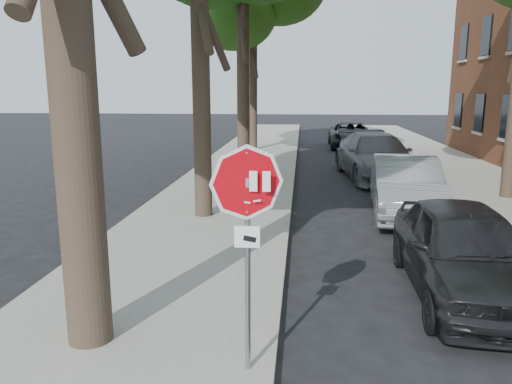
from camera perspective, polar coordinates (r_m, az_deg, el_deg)
ground at (r=6.17m, az=6.00°, el=-20.65°), size 120.00×120.00×0.00m
sidewalk_left at (r=17.67m, az=-2.50°, el=1.20°), size 4.00×55.00×0.12m
sidewalk_right at (r=18.55m, az=24.49°, el=0.65°), size 4.00×55.00×0.12m
curb_left at (r=17.52m, az=4.16°, el=1.10°), size 0.12×55.00×0.13m
curb_right at (r=17.98m, az=18.32°, el=0.81°), size 0.12×55.00×0.13m
stop_sign at (r=5.39m, az=-1.01°, el=-2.78°), size 0.76×0.34×2.61m
tree_far at (r=26.74m, az=-0.34°, el=20.20°), size 5.29×4.91×9.33m
car_a at (r=8.73m, az=22.67°, el=-6.14°), size 1.87×4.46×1.51m
car_b at (r=13.66m, az=16.72°, el=0.59°), size 2.04×4.80×1.54m
car_c at (r=19.05m, az=13.52°, el=3.99°), size 2.93×5.93×1.66m
car_d at (r=28.72m, az=10.80°, el=6.40°), size 2.40×5.14×1.42m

